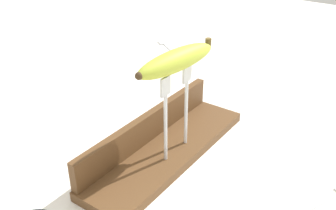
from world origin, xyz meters
TOP-DOWN VIEW (x-y plane):
  - ground_plane at (0.00, 0.00)m, footprint 3.00×3.00m
  - wooden_board at (0.00, 0.00)m, footprint 0.43×0.12m
  - board_backstop at (0.00, 0.05)m, footprint 0.42×0.02m
  - fork_stand_center at (0.00, -0.02)m, footprint 0.10×0.01m
  - banana_raised_center at (-0.00, -0.02)m, footprint 0.20×0.07m
  - fork_fallen_near at (0.53, 0.38)m, footprint 0.12×0.17m
  - fork_fallen_far at (0.06, -0.32)m, footprint 0.17×0.08m

SIDE VIEW (x-z plane):
  - ground_plane at x=0.00m, z-range 0.00..0.00m
  - fork_fallen_near at x=0.53m, z-range 0.00..0.01m
  - fork_fallen_far at x=0.06m, z-range 0.00..0.01m
  - wooden_board at x=0.00m, z-range 0.00..0.02m
  - board_backstop at x=0.00m, z-range 0.02..0.08m
  - fork_stand_center at x=0.00m, z-range 0.04..0.22m
  - banana_raised_center at x=0.00m, z-range 0.20..0.24m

